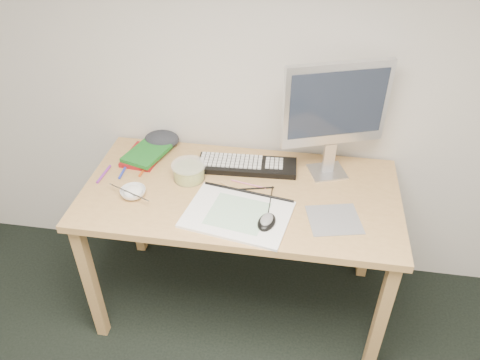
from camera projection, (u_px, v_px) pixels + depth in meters
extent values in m
plane|color=beige|center=(227.00, 38.00, 2.05)|extent=(3.60, 0.00, 3.60)
cube|color=tan|center=(91.00, 284.00, 2.15)|extent=(0.05, 0.05, 0.71)
cube|color=tan|center=(380.00, 321.00, 1.99)|extent=(0.05, 0.05, 0.71)
cube|color=tan|center=(135.00, 202.00, 2.63)|extent=(0.05, 0.05, 0.71)
cube|color=tan|center=(371.00, 227.00, 2.46)|extent=(0.05, 0.05, 0.71)
cube|color=tan|center=(240.00, 194.00, 2.08)|extent=(1.40, 0.70, 0.03)
cube|color=slate|center=(334.00, 220.00, 1.92)|extent=(0.25, 0.23, 0.00)
cube|color=silver|center=(238.00, 214.00, 1.94)|extent=(0.47, 0.37, 0.01)
cube|color=black|center=(247.00, 166.00, 2.21)|extent=(0.47, 0.17, 0.03)
cube|color=silver|center=(327.00, 172.00, 2.18)|extent=(0.20, 0.19, 0.01)
cube|color=silver|center=(329.00, 158.00, 2.14)|extent=(0.06, 0.04, 0.15)
cube|color=silver|center=(336.00, 105.00, 1.98)|extent=(0.45, 0.19, 0.38)
cube|color=black|center=(336.00, 103.00, 1.97)|extent=(0.40, 0.15, 0.29)
ellipsoid|color=black|center=(267.00, 220.00, 1.87)|extent=(0.09, 0.12, 0.04)
imported|color=white|center=(133.00, 193.00, 2.03)|extent=(0.12, 0.12, 0.03)
cylinder|color=silver|center=(129.00, 192.00, 2.00)|extent=(0.20, 0.10, 0.02)
cylinder|color=#EAEF54|center=(189.00, 171.00, 2.13)|extent=(0.19, 0.19, 0.08)
cube|color=maroon|center=(143.00, 156.00, 2.28)|extent=(0.18, 0.23, 0.02)
cube|color=#196620|center=(147.00, 153.00, 2.26)|extent=(0.21, 0.25, 0.02)
ellipsoid|color=#282930|center=(162.00, 139.00, 2.36)|extent=(0.16, 0.14, 0.06)
cylinder|color=pink|center=(248.00, 184.00, 2.11)|extent=(0.16, 0.04, 0.01)
cylinder|color=tan|center=(235.00, 190.00, 2.07)|extent=(0.15, 0.10, 0.01)
cylinder|color=black|center=(252.00, 189.00, 2.08)|extent=(0.19, 0.06, 0.01)
cylinder|color=#2033B1|center=(124.00, 171.00, 2.19)|extent=(0.01, 0.12, 0.01)
cylinder|color=#C04716|center=(144.00, 169.00, 2.20)|extent=(0.02, 0.12, 0.01)
cylinder|color=purple|center=(104.00, 174.00, 2.16)|extent=(0.02, 0.14, 0.01)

